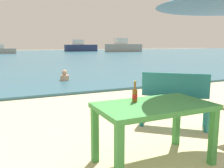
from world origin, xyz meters
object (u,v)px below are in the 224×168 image
boat_cargo_ship (81,47)px  boat_tanker (2,50)px  bench_teal_center (174,96)px  boat_barge (123,47)px  swimmer_person (65,76)px  beer_bottle_amber (135,94)px  picnic_table_green (154,113)px

boat_cargo_ship → boat_tanker: bearing=-156.6°
bench_teal_center → boat_tanker: boat_tanker is taller
bench_teal_center → boat_barge: (17.24, 35.15, 0.39)m
swimmer_person → beer_bottle_amber: bearing=-96.4°
bench_teal_center → picnic_table_green: bearing=-138.2°
beer_bottle_amber → picnic_table_green: bearing=-47.5°
bench_teal_center → boat_tanker: bearing=93.9°
bench_teal_center → swimmer_person: bearing=95.6°
swimmer_person → bench_teal_center: bearing=-84.4°
picnic_table_green → beer_bottle_amber: beer_bottle_amber is taller
bench_teal_center → boat_barge: boat_barge is taller
beer_bottle_amber → boat_barge: 40.49m
beer_bottle_amber → boat_tanker: bearing=91.7°
beer_bottle_amber → swimmer_person: bearing=83.6°
swimmer_person → picnic_table_green: bearing=-94.8°
beer_bottle_amber → boat_barge: bearing=62.7°
picnic_table_green → swimmer_person: (0.58, 6.81, -0.41)m
beer_bottle_amber → boat_cargo_ship: size_ratio=0.04×
beer_bottle_amber → boat_barge: (18.55, 35.99, 0.08)m
swimmer_person → boat_tanker: bearing=93.5°
picnic_table_green → boat_barge: boat_barge is taller
boat_barge → boat_tanker: bearing=-179.8°
beer_bottle_amber → bench_teal_center: 1.59m
picnic_table_green → bench_teal_center: 1.54m
boat_barge → boat_cargo_ship: bearing=136.1°
picnic_table_green → boat_cargo_ship: bearing=73.6°
boat_barge → picnic_table_green: bearing=-116.9°
boat_barge → swimmer_person: bearing=-121.2°
picnic_table_green → swimmer_person: bearing=85.2°
picnic_table_green → bench_teal_center: (1.15, 1.03, -0.11)m
swimmer_person → boat_cargo_ship: 37.09m
picnic_table_green → boat_tanker: 36.13m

